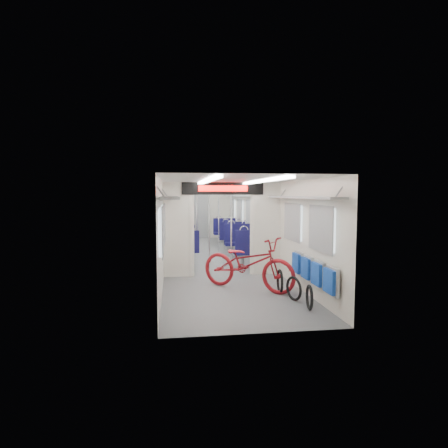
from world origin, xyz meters
name	(u,v)px	position (x,y,z in m)	size (l,w,h in m)	color
carriage	(214,212)	(0.00, -0.27, 1.50)	(12.00, 12.02, 2.31)	#515456
bicycle	(248,263)	(0.33, -3.52, 0.56)	(0.75, 2.14, 1.12)	maroon
flip_bench	(312,271)	(1.35, -4.55, 0.58)	(0.12, 2.07, 0.47)	gray
bike_hoop_a	(309,299)	(1.11, -5.04, 0.20)	(0.45, 0.45, 0.05)	black
bike_hoop_b	(294,290)	(1.03, -4.46, 0.21)	(0.47, 0.47, 0.05)	black
bike_hoop_c	(280,282)	(0.92, -3.91, 0.22)	(0.50, 0.50, 0.05)	black
seat_bay_near_left	(182,242)	(-0.93, 0.36, 0.54)	(0.91, 2.08, 1.10)	#0F0D3A
seat_bay_near_right	(245,242)	(0.94, -0.12, 0.57)	(0.95, 2.27, 1.16)	#0F0D3A
seat_bay_far_left	(180,232)	(-0.94, 3.35, 0.54)	(0.91, 2.05, 1.09)	#0F0D3A
seat_bay_far_right	(228,232)	(0.93, 3.26, 0.55)	(0.93, 2.16, 1.13)	#0F0D3A
stanchion_near_left	(209,226)	(-0.25, -1.19, 1.15)	(0.04, 0.04, 2.30)	silver
stanchion_near_right	(231,226)	(0.36, -1.16, 1.15)	(0.04, 0.04, 2.30)	silver
stanchion_far_left	(197,220)	(-0.39, 1.51, 1.15)	(0.04, 0.04, 2.30)	silver
stanchion_far_right	(219,219)	(0.38, 1.80, 1.15)	(0.04, 0.04, 2.30)	silver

